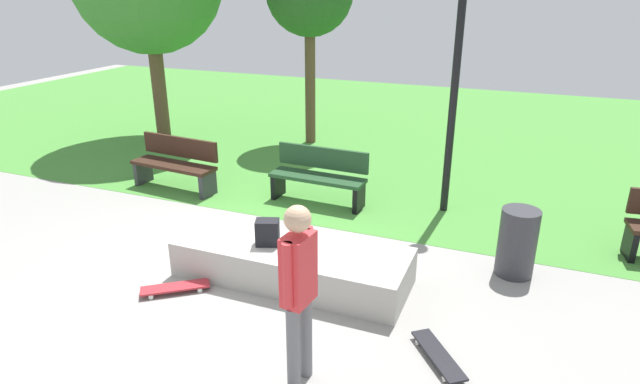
{
  "coord_description": "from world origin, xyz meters",
  "views": [
    {
      "loc": [
        3.55,
        -5.12,
        3.45
      ],
      "look_at": [
        1.06,
        1.07,
        0.82
      ],
      "focal_mm": 30.08,
      "sensor_mm": 36.0,
      "label": 1
    }
  ],
  "objects_px": {
    "park_bench_near_lamppost": "(319,175)",
    "backpack_on_ledge": "(267,232)",
    "park_bench_far_right": "(176,163)",
    "lamp_post": "(457,64)",
    "skater_performing_trick": "(299,284)",
    "skateboard_spare": "(175,287)",
    "concrete_ledge": "(292,262)",
    "skateboard_by_ledge": "(438,355)",
    "trash_bin": "(517,242)"
  },
  "relations": [
    {
      "from": "park_bench_near_lamppost",
      "to": "backpack_on_ledge",
      "type": "bearing_deg",
      "value": -82.24
    },
    {
      "from": "park_bench_far_right",
      "to": "lamp_post",
      "type": "bearing_deg",
      "value": 9.72
    },
    {
      "from": "skater_performing_trick",
      "to": "skateboard_spare",
      "type": "xyz_separation_m",
      "value": [
        -2.0,
        0.84,
        -0.97
      ]
    },
    {
      "from": "concrete_ledge",
      "to": "park_bench_far_right",
      "type": "bearing_deg",
      "value": 146.95
    },
    {
      "from": "skater_performing_trick",
      "to": "skateboard_by_ledge",
      "type": "bearing_deg",
      "value": 33.92
    },
    {
      "from": "backpack_on_ledge",
      "to": "lamp_post",
      "type": "relative_size",
      "value": 0.08
    },
    {
      "from": "skater_performing_trick",
      "to": "lamp_post",
      "type": "relative_size",
      "value": 0.47
    },
    {
      "from": "skateboard_by_ledge",
      "to": "lamp_post",
      "type": "bearing_deg",
      "value": 99.03
    },
    {
      "from": "backpack_on_ledge",
      "to": "lamp_post",
      "type": "xyz_separation_m",
      "value": [
        1.66,
        2.95,
        1.71
      ]
    },
    {
      "from": "skater_performing_trick",
      "to": "trash_bin",
      "type": "bearing_deg",
      "value": 58.71
    },
    {
      "from": "park_bench_far_right",
      "to": "lamp_post",
      "type": "height_order",
      "value": "lamp_post"
    },
    {
      "from": "skateboard_by_ledge",
      "to": "backpack_on_ledge",
      "type": "bearing_deg",
      "value": 160.19
    },
    {
      "from": "skateboard_by_ledge",
      "to": "trash_bin",
      "type": "xyz_separation_m",
      "value": [
        0.57,
        2.04,
        0.37
      ]
    },
    {
      "from": "skater_performing_trick",
      "to": "skateboard_spare",
      "type": "relative_size",
      "value": 2.32
    },
    {
      "from": "concrete_ledge",
      "to": "skater_performing_trick",
      "type": "xyz_separation_m",
      "value": [
        0.84,
        -1.65,
        0.81
      ]
    },
    {
      "from": "skateboard_by_ledge",
      "to": "trash_bin",
      "type": "bearing_deg",
      "value": 74.35
    },
    {
      "from": "concrete_ledge",
      "to": "park_bench_near_lamppost",
      "type": "xyz_separation_m",
      "value": [
        -0.63,
        2.45,
        0.25
      ]
    },
    {
      "from": "trash_bin",
      "to": "park_bench_near_lamppost",
      "type": "bearing_deg",
      "value": 157.9
    },
    {
      "from": "backpack_on_ledge",
      "to": "park_bench_far_right",
      "type": "distance_m",
      "value": 3.64
    },
    {
      "from": "skateboard_spare",
      "to": "park_bench_near_lamppost",
      "type": "distance_m",
      "value": 3.32
    },
    {
      "from": "park_bench_far_right",
      "to": "trash_bin",
      "type": "relative_size",
      "value": 1.87
    },
    {
      "from": "park_bench_far_right",
      "to": "lamp_post",
      "type": "distance_m",
      "value": 5.01
    },
    {
      "from": "backpack_on_ledge",
      "to": "skater_performing_trick",
      "type": "bearing_deg",
      "value": 105.17
    },
    {
      "from": "concrete_ledge",
      "to": "skater_performing_trick",
      "type": "distance_m",
      "value": 2.02
    },
    {
      "from": "skateboard_spare",
      "to": "lamp_post",
      "type": "bearing_deg",
      "value": 55.52
    },
    {
      "from": "concrete_ledge",
      "to": "trash_bin",
      "type": "bearing_deg",
      "value": 24.5
    },
    {
      "from": "skater_performing_trick",
      "to": "concrete_ledge",
      "type": "bearing_deg",
      "value": 116.9
    },
    {
      "from": "skateboard_spare",
      "to": "park_bench_near_lamppost",
      "type": "bearing_deg",
      "value": 80.78
    },
    {
      "from": "backpack_on_ledge",
      "to": "lamp_post",
      "type": "bearing_deg",
      "value": -139.73
    },
    {
      "from": "trash_bin",
      "to": "skateboard_by_ledge",
      "type": "bearing_deg",
      "value": -105.65
    },
    {
      "from": "park_bench_far_right",
      "to": "skater_performing_trick",
      "type": "bearing_deg",
      "value": -42.71
    },
    {
      "from": "skateboard_spare",
      "to": "trash_bin",
      "type": "relative_size",
      "value": 0.87
    },
    {
      "from": "concrete_ledge",
      "to": "skater_performing_trick",
      "type": "relative_size",
      "value": 1.63
    },
    {
      "from": "skater_performing_trick",
      "to": "lamp_post",
      "type": "height_order",
      "value": "lamp_post"
    },
    {
      "from": "skateboard_spare",
      "to": "trash_bin",
      "type": "height_order",
      "value": "trash_bin"
    },
    {
      "from": "concrete_ledge",
      "to": "skateboard_spare",
      "type": "distance_m",
      "value": 1.42
    },
    {
      "from": "park_bench_far_right",
      "to": "park_bench_near_lamppost",
      "type": "bearing_deg",
      "value": 7.82
    },
    {
      "from": "concrete_ledge",
      "to": "park_bench_near_lamppost",
      "type": "height_order",
      "value": "park_bench_near_lamppost"
    },
    {
      "from": "skater_performing_trick",
      "to": "park_bench_far_right",
      "type": "relative_size",
      "value": 1.08
    },
    {
      "from": "concrete_ledge",
      "to": "trash_bin",
      "type": "xyz_separation_m",
      "value": [
        2.54,
        1.16,
        0.21
      ]
    },
    {
      "from": "park_bench_near_lamppost",
      "to": "trash_bin",
      "type": "distance_m",
      "value": 3.43
    },
    {
      "from": "park_bench_far_right",
      "to": "trash_bin",
      "type": "xyz_separation_m",
      "value": [
        5.76,
        -0.93,
        -0.04
      ]
    },
    {
      "from": "park_bench_near_lamppost",
      "to": "concrete_ledge",
      "type": "bearing_deg",
      "value": -75.5
    },
    {
      "from": "concrete_ledge",
      "to": "lamp_post",
      "type": "distance_m",
      "value": 3.82
    },
    {
      "from": "concrete_ledge",
      "to": "skateboard_spare",
      "type": "relative_size",
      "value": 3.79
    },
    {
      "from": "skateboard_by_ledge",
      "to": "skateboard_spare",
      "type": "bearing_deg",
      "value": 178.59
    },
    {
      "from": "backpack_on_ledge",
      "to": "park_bench_far_right",
      "type": "relative_size",
      "value": 0.2
    },
    {
      "from": "lamp_post",
      "to": "concrete_ledge",
      "type": "bearing_deg",
      "value": -115.46
    },
    {
      "from": "backpack_on_ledge",
      "to": "lamp_post",
      "type": "height_order",
      "value": "lamp_post"
    },
    {
      "from": "skateboard_by_ledge",
      "to": "park_bench_near_lamppost",
      "type": "height_order",
      "value": "park_bench_near_lamppost"
    }
  ]
}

